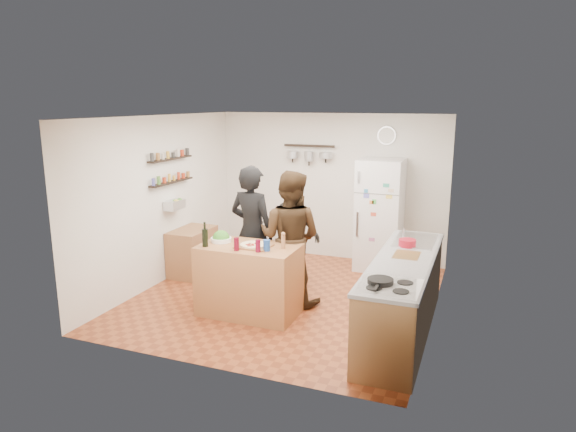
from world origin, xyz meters
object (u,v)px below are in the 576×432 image
at_px(pepper_mill, 283,242).
at_px(person_left, 252,231).
at_px(counter_run, 403,297).
at_px(skillet, 380,281).
at_px(wine_bottle, 205,238).
at_px(salt_canister, 267,245).
at_px(person_back, 293,235).
at_px(fridge, 380,215).
at_px(red_bowl, 407,243).
at_px(person_center, 290,238).
at_px(salad_bowl, 221,240).
at_px(wall_clock, 387,136).
at_px(side_table, 193,252).
at_px(prep_island, 249,280).

relative_size(pepper_mill, person_left, 0.09).
relative_size(counter_run, skillet, 10.10).
height_order(wine_bottle, pepper_mill, wine_bottle).
height_order(salt_canister, person_back, person_back).
bearing_deg(pepper_mill, fridge, 73.06).
xyz_separation_m(salt_canister, fridge, (0.88, 2.56, -0.08)).
distance_m(pepper_mill, salt_canister, 0.23).
bearing_deg(red_bowl, counter_run, -84.61).
height_order(person_left, person_center, person_left).
bearing_deg(salt_canister, counter_run, 9.01).
height_order(salad_bowl, skillet, skillet).
xyz_separation_m(person_center, counter_run, (1.58, -0.42, -0.46)).
bearing_deg(fridge, wall_clock, 90.00).
distance_m(salt_canister, person_left, 0.92).
bearing_deg(red_bowl, skillet, -91.98).
relative_size(counter_run, side_table, 3.29).
bearing_deg(wall_clock, person_center, -110.68).
relative_size(prep_island, fridge, 0.69).
height_order(salad_bowl, person_center, person_center).
relative_size(pepper_mill, red_bowl, 0.76).
bearing_deg(prep_island, wall_clock, 66.95).
bearing_deg(skillet, person_center, 137.91).
relative_size(person_back, fridge, 0.88).
bearing_deg(person_back, pepper_mill, 121.99).
height_order(skillet, side_table, skillet).
xyz_separation_m(prep_island, pepper_mill, (0.45, 0.05, 0.54)).
distance_m(prep_island, counter_run, 1.93).
distance_m(pepper_mill, red_bowl, 1.56).
relative_size(red_bowl, fridge, 0.12).
bearing_deg(pepper_mill, red_bowl, 23.39).
distance_m(skillet, wall_clock, 3.80).
bearing_deg(salad_bowl, person_left, 73.03).
bearing_deg(person_back, wine_bottle, 81.02).
relative_size(person_left, red_bowl, 8.60).
bearing_deg(skillet, red_bowl, 88.02).
distance_m(pepper_mill, wall_clock, 3.04).
xyz_separation_m(counter_run, fridge, (-0.75, 2.30, 0.45)).
distance_m(person_left, fridge, 2.31).
bearing_deg(person_left, fridge, -119.53).
xyz_separation_m(wine_bottle, fridge, (1.68, 2.66, -0.12)).
distance_m(prep_island, salad_bowl, 0.64).
bearing_deg(side_table, person_back, 1.35).
relative_size(person_center, side_table, 2.27).
xyz_separation_m(salad_bowl, red_bowl, (2.30, 0.62, 0.03)).
height_order(wine_bottle, counter_run, wine_bottle).
xyz_separation_m(person_center, wall_clock, (0.83, 2.21, 1.24)).
height_order(counter_run, side_table, counter_run).
height_order(fridge, wall_clock, wall_clock).
height_order(pepper_mill, wall_clock, wall_clock).
relative_size(person_left, person_back, 1.17).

